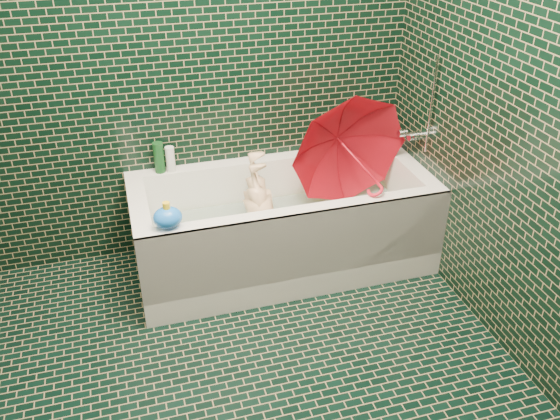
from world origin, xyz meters
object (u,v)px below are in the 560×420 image
object	(u,v)px
bath_toy	(168,217)
bathtub	(283,234)
child	(265,224)
rubber_duck	(364,138)
umbrella	(359,162)

from	to	relation	value
bath_toy	bathtub	bearing A→B (deg)	15.23
child	bath_toy	distance (m)	0.69
bathtub	rubber_duck	distance (m)	0.83
child	rubber_duck	size ratio (longest dim) A/B	6.42
rubber_duck	bath_toy	bearing A→B (deg)	-176.90
child	bath_toy	size ratio (longest dim) A/B	5.22
bathtub	bath_toy	size ratio (longest dim) A/B	10.83
umbrella	rubber_duck	xyz separation A→B (m)	(0.20, 0.37, -0.03)
umbrella	bathtub	bearing A→B (deg)	175.84
rubber_duck	child	bearing A→B (deg)	-177.02
child	bath_toy	xyz separation A→B (m)	(-0.56, -0.28, 0.30)
child	bath_toy	bearing A→B (deg)	-47.59
bathtub	child	xyz separation A→B (m)	(-0.12, -0.01, 0.10)
bathtub	child	world-z (taller)	bathtub
child	umbrella	xyz separation A→B (m)	(0.56, -0.00, 0.32)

